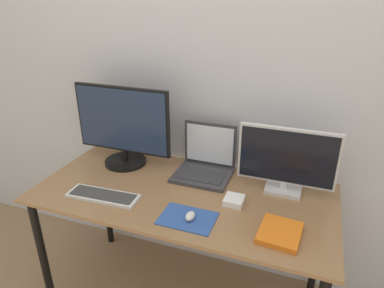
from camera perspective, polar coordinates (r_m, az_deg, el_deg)
The scene contains 10 objects.
wall_back at distance 1.93m, azimuth 3.00°, elevation 11.21°, with size 7.00×0.05×2.50m.
desk at distance 1.80m, azimuth -1.51°, elevation -10.38°, with size 1.50×0.71×0.75m.
monitor_left at distance 1.98m, azimuth -11.47°, elevation 2.85°, with size 0.57×0.24×0.46m.
monitor_right at distance 1.73m, azimuth 15.50°, elevation -2.59°, with size 0.48×0.12×0.34m.
laptop at distance 1.90m, azimuth 2.27°, elevation -3.04°, with size 0.30×0.26×0.27m.
keyboard at distance 1.76m, azimuth -14.60°, elevation -8.37°, with size 0.37×0.13×0.02m.
mousepad at distance 1.56m, azimuth -0.75°, elevation -12.27°, with size 0.25×0.18×0.00m.
mouse at distance 1.54m, azimuth -0.30°, elevation -11.92°, with size 0.04×0.06×0.03m.
book at distance 1.51m, azimuth 14.44°, elevation -14.12°, with size 0.18×0.21×0.02m.
power_brick at distance 1.67m, azimuth 7.01°, elevation -9.32°, with size 0.09×0.10×0.03m.
Camera 1 is at (0.56, -1.02, 1.68)m, focal length 32.00 mm.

